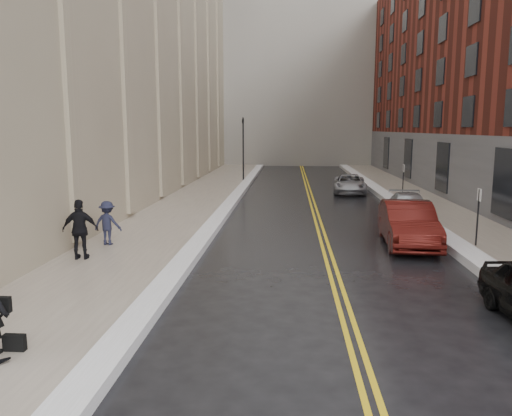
# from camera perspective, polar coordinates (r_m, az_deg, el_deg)

# --- Properties ---
(ground) EXTENTS (160.00, 160.00, 0.00)m
(ground) POSITION_cam_1_polar(r_m,az_deg,el_deg) (11.07, -2.40, -14.02)
(ground) COLOR black
(ground) RESTS_ON ground
(sidewalk_left) EXTENTS (4.00, 64.00, 0.15)m
(sidewalk_left) POSITION_cam_1_polar(r_m,az_deg,el_deg) (27.06, -8.21, -0.07)
(sidewalk_left) COLOR gray
(sidewalk_left) RESTS_ON ground
(sidewalk_right) EXTENTS (3.00, 64.00, 0.15)m
(sidewalk_right) POSITION_cam_1_polar(r_m,az_deg,el_deg) (27.61, 20.36, -0.37)
(sidewalk_right) COLOR gray
(sidewalk_right) RESTS_ON ground
(lane_stripe_a) EXTENTS (0.12, 64.00, 0.01)m
(lane_stripe_a) POSITION_cam_1_polar(r_m,az_deg,el_deg) (26.50, 6.50, -0.38)
(lane_stripe_a) COLOR gold
(lane_stripe_a) RESTS_ON ground
(lane_stripe_b) EXTENTS (0.12, 64.00, 0.01)m
(lane_stripe_b) POSITION_cam_1_polar(r_m,az_deg,el_deg) (26.52, 7.02, -0.39)
(lane_stripe_b) COLOR gold
(lane_stripe_b) RESTS_ON ground
(snow_ridge_left) EXTENTS (0.70, 60.80, 0.26)m
(snow_ridge_left) POSITION_cam_1_polar(r_m,az_deg,el_deg) (26.66, -3.37, -0.01)
(snow_ridge_left) COLOR white
(snow_ridge_left) RESTS_ON ground
(snow_ridge_right) EXTENTS (0.85, 60.80, 0.30)m
(snow_ridge_right) POSITION_cam_1_polar(r_m,az_deg,el_deg) (27.13, 16.62, -0.17)
(snow_ridge_right) COLOR white
(snow_ridge_right) RESTS_ON ground
(tower_far_right) EXTENTS (22.00, 18.00, 44.00)m
(tower_far_right) POSITION_cam_1_polar(r_m,az_deg,el_deg) (79.19, 14.13, 21.73)
(tower_far_right) COLOR slate
(tower_far_right) RESTS_ON ground
(traffic_signal) EXTENTS (0.18, 0.15, 5.20)m
(traffic_signal) POSITION_cam_1_polar(r_m,az_deg,el_deg) (40.31, -1.47, 7.31)
(traffic_signal) COLOR black
(traffic_signal) RESTS_ON ground
(parking_sign_near) EXTENTS (0.06, 0.35, 2.23)m
(parking_sign_near) POSITION_cam_1_polar(r_m,az_deg,el_deg) (19.57, 24.04, -0.48)
(parking_sign_near) COLOR black
(parking_sign_near) RESTS_ON ground
(parking_sign_far) EXTENTS (0.06, 0.35, 2.23)m
(parking_sign_far) POSITION_cam_1_polar(r_m,az_deg,el_deg) (31.01, 16.47, 3.20)
(parking_sign_far) COLOR black
(parking_sign_far) RESTS_ON ground
(car_maroon) EXTENTS (2.04, 5.05, 1.63)m
(car_maroon) POSITION_cam_1_polar(r_m,az_deg,el_deg) (19.49, 16.99, -1.73)
(car_maroon) COLOR #46100C
(car_maroon) RESTS_ON ground
(car_silver_near) EXTENTS (2.24, 4.55, 1.27)m
(car_silver_near) POSITION_cam_1_polar(r_m,az_deg,el_deg) (24.72, 17.06, 0.08)
(car_silver_near) COLOR #ACB0B4
(car_silver_near) RESTS_ON ground
(car_silver_far) EXTENTS (2.46, 4.72, 1.27)m
(car_silver_far) POSITION_cam_1_polar(r_m,az_deg,el_deg) (34.28, 10.66, 2.74)
(car_silver_far) COLOR #A1A3A9
(car_silver_far) RESTS_ON ground
(pedestrian_b) EXTENTS (1.10, 0.72, 1.60)m
(pedestrian_b) POSITION_cam_1_polar(r_m,az_deg,el_deg) (18.86, -16.61, -1.65)
(pedestrian_b) COLOR #1A1C30
(pedestrian_b) RESTS_ON sidewalk_left
(pedestrian_c) EXTENTS (1.19, 0.60, 1.95)m
(pedestrian_c) POSITION_cam_1_polar(r_m,az_deg,el_deg) (17.01, -19.43, -2.33)
(pedestrian_c) COLOR black
(pedestrian_c) RESTS_ON sidewalk_left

